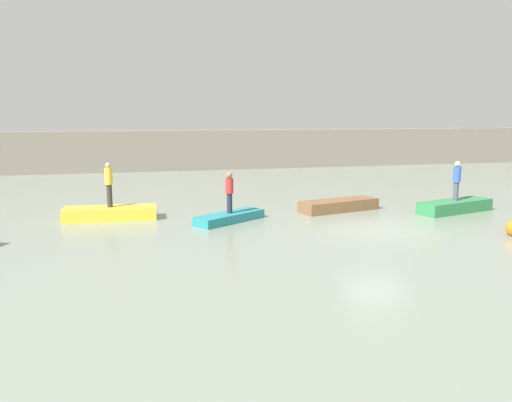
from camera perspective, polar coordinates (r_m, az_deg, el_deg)
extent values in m
plane|color=gray|center=(19.62, 13.40, -3.20)|extent=(120.00, 120.00, 0.00)
cube|color=gray|center=(40.53, -1.28, 5.82)|extent=(80.00, 1.20, 3.06)
cube|color=gold|center=(21.78, -16.02, -1.33)|extent=(3.78, 1.36, 0.52)
cube|color=teal|center=(20.56, -2.97, -1.85)|extent=(3.17, 2.53, 0.36)
cube|color=brown|center=(23.12, 9.29, -0.48)|extent=(3.88, 1.98, 0.50)
cube|color=#2D7F47|center=(24.18, 21.42, -0.56)|extent=(3.88, 2.01, 0.53)
cylinder|color=#38332D|center=(21.66, -16.11, 0.56)|extent=(0.22, 0.22, 0.94)
cylinder|color=yellow|center=(21.55, -16.22, 2.68)|extent=(0.32, 0.32, 0.67)
sphere|color=tan|center=(21.50, -16.27, 3.86)|extent=(0.22, 0.22, 0.22)
cylinder|color=#232838|center=(20.45, -2.99, -0.25)|extent=(0.22, 0.22, 0.81)
cylinder|color=red|center=(20.34, -3.00, 1.71)|extent=(0.32, 0.32, 0.60)
sphere|color=#936B4C|center=(20.28, -3.02, 2.91)|extent=(0.26, 0.26, 0.26)
cylinder|color=#4C4C56|center=(24.08, 21.52, 1.01)|extent=(0.22, 0.22, 0.81)
cylinder|color=blue|center=(23.98, 21.63, 2.78)|extent=(0.32, 0.32, 0.69)
sphere|color=beige|center=(23.94, 21.70, 3.89)|extent=(0.24, 0.24, 0.24)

